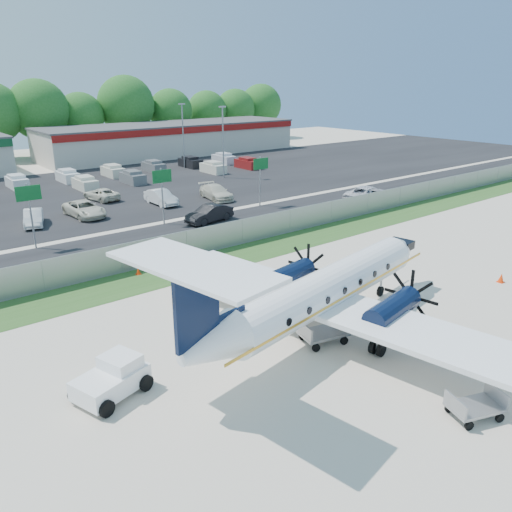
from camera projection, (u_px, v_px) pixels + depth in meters
ground at (328, 328)px, 25.85m from camera, size 170.00×170.00×0.00m
grass_verge at (202, 265)px, 34.70m from camera, size 170.00×4.00×0.02m
access_road at (155, 241)px, 39.87m from camera, size 170.00×8.00×0.02m
parking_lot at (66, 196)px, 55.38m from camera, size 170.00×32.00×0.02m
perimeter_fence at (187, 244)px, 35.85m from camera, size 120.00×0.06×1.99m
building_east at (172, 139)px, 85.99m from camera, size 44.40×12.40×5.24m
sign_left at (29, 202)px, 36.87m from camera, size 1.80×0.26×5.00m
sign_mid at (162, 184)px, 43.32m from camera, size 1.80×0.26×5.00m
sign_right at (260, 171)px, 49.77m from camera, size 1.80×0.26×5.00m
light_pole_ne at (223, 137)px, 63.90m from camera, size 0.90×0.35×9.09m
light_pole_se at (183, 131)px, 71.28m from camera, size 0.90×0.35×9.09m
aircraft at (324, 290)px, 24.61m from camera, size 19.85×19.48×6.06m
pushback_tug at (113, 378)px, 20.19m from camera, size 3.25×2.78×1.55m
baggage_cart_near at (475, 406)px, 18.85m from camera, size 2.30×1.81×1.05m
baggage_cart_far at (324, 332)px, 24.25m from camera, size 2.52×1.84×1.19m
cone_nose at (501, 278)px, 31.61m from camera, size 0.41×0.41×0.58m
cone_starboard_wing at (138, 271)px, 32.90m from camera, size 0.34×0.34×0.49m
road_car_mid at (210, 222)px, 45.21m from camera, size 4.88×2.38×1.54m
road_car_east at (367, 202)px, 52.73m from camera, size 6.48×3.76×1.70m
parked_car_b at (35, 225)px, 44.16m from camera, size 2.70×4.52×1.41m
parked_car_c at (85, 217)px, 46.95m from camera, size 2.82×5.49×1.48m
parked_car_d at (161, 204)px, 51.56m from camera, size 1.67×4.67×1.53m
parked_car_e at (216, 199)px, 53.87m from camera, size 2.85×5.50×1.53m
parked_car_g at (102, 200)px, 53.43m from camera, size 2.96×4.96×1.29m
far_parking_rows at (52, 189)px, 59.08m from camera, size 56.00×10.00×1.60m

